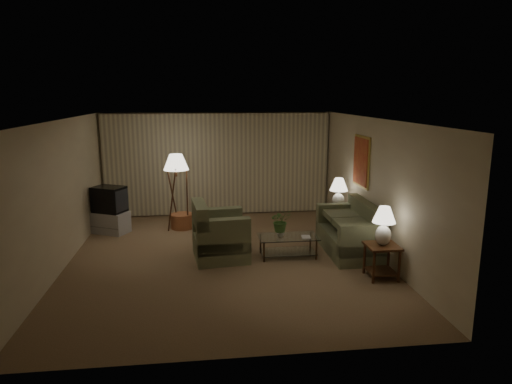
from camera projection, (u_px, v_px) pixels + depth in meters
ground at (226, 258)px, 8.97m from camera, size 7.00×7.00×0.00m
room_shell at (222, 159)px, 10.07m from camera, size 6.04×7.02×2.72m
sofa at (349, 233)px, 9.23m from camera, size 1.84×0.94×0.81m
armchair at (221, 236)px, 8.89m from camera, size 1.27×1.23×0.89m
side_table_near at (382, 255)px, 7.93m from camera, size 0.55×0.55×0.60m
side_table_far at (338, 217)px, 10.46m from camera, size 0.53×0.45×0.60m
table_lamp_near at (384, 222)px, 7.81m from camera, size 0.40×0.40×0.69m
table_lamp_far at (339, 191)px, 10.33m from camera, size 0.41×0.41×0.71m
coffee_table at (288, 243)px, 9.00m from camera, size 1.17×0.64×0.41m
tv_cabinet at (111, 222)px, 10.57m from camera, size 1.19×1.13×0.50m
crt_tv at (109, 199)px, 10.46m from camera, size 1.09×1.05×0.59m
floor_lamp at (177, 190)px, 10.70m from camera, size 0.58×0.58×1.80m
ottoman at (182, 221)px, 10.94m from camera, size 0.65×0.65×0.35m
vase at (281, 233)px, 8.94m from camera, size 0.16×0.16×0.15m
flowers at (281, 218)px, 8.88m from camera, size 0.44×0.39×0.45m
book at (302, 237)px, 8.91m from camera, size 0.20×0.26×0.02m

